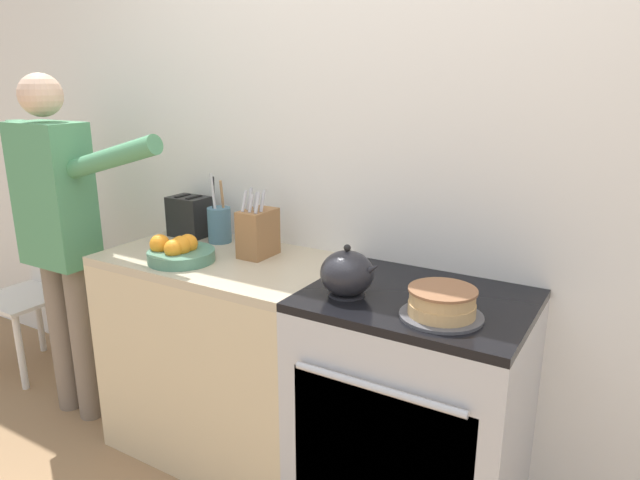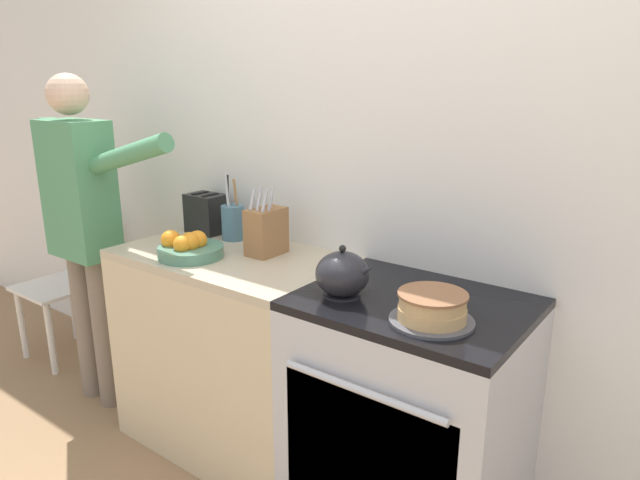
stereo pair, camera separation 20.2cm
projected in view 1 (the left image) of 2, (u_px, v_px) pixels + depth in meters
wall_back at (394, 157)px, 2.17m from camera, size 8.00×0.04×2.60m
counter_cabinet at (226, 355)px, 2.45m from camera, size 0.97×0.59×0.89m
stove_range at (412, 413)px, 2.03m from camera, size 0.74×0.62×0.89m
layer_cake at (442, 304)px, 1.73m from camera, size 0.26×0.26×0.09m
tea_kettle at (347, 274)px, 1.90m from camera, size 0.22×0.18×0.18m
knife_block at (258, 232)px, 2.31m from camera, size 0.11×0.16×0.28m
utensil_crock at (219, 224)px, 2.51m from camera, size 0.10×0.10×0.31m
fruit_bowl at (179, 252)px, 2.26m from camera, size 0.27×0.27×0.11m
toaster at (189, 216)px, 2.61m from camera, size 0.19×0.13×0.19m
person_baker at (59, 223)px, 2.56m from camera, size 0.92×0.20×1.61m
dining_chair at (38, 283)px, 3.18m from camera, size 0.40×0.40×0.85m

